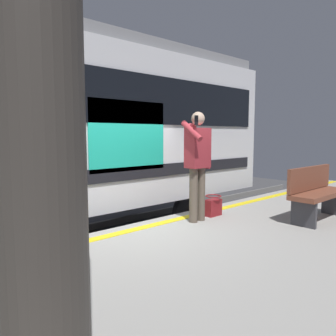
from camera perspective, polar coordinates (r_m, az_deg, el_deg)
ground_plane at (r=5.72m, az=-5.16°, el=-17.82°), size 24.01×24.01×0.00m
platform at (r=4.14m, az=15.17°, el=-21.23°), size 15.00×4.49×0.86m
safety_line at (r=5.21m, az=-3.24°, el=-10.16°), size 14.70×0.16×0.01m
track_rail_near at (r=6.70m, az=-11.96°, el=-13.59°), size 19.50×0.08×0.16m
track_rail_far at (r=7.92m, az=-17.25°, el=-10.65°), size 19.50×0.08×0.16m
passenger at (r=5.33m, az=5.21°, el=1.92°), size 0.57×0.55×1.81m
handbag at (r=5.85m, az=7.99°, el=-6.72°), size 0.31×0.29×0.37m
bench at (r=6.03m, az=24.76°, el=-3.77°), size 1.45×0.44×0.90m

